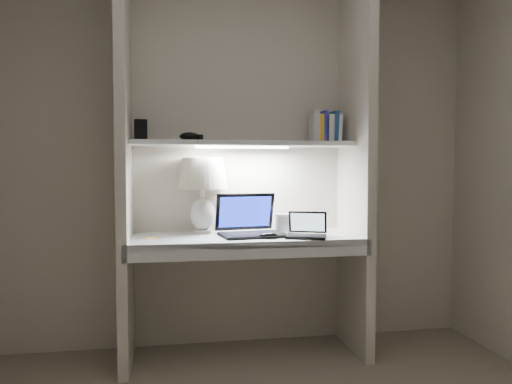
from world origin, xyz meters
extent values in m
cube|color=beige|center=(0.00, 1.50, 1.25)|extent=(3.20, 0.01, 2.50)
cube|color=beige|center=(-0.73, 1.23, 1.25)|extent=(0.06, 0.55, 2.50)
cube|color=beige|center=(0.73, 1.23, 1.25)|extent=(0.06, 0.55, 2.50)
cube|color=white|center=(0.00, 1.23, 0.75)|extent=(1.40, 0.55, 0.04)
cube|color=silver|center=(0.00, 0.96, 0.72)|extent=(1.46, 0.03, 0.10)
cube|color=silver|center=(0.00, 1.32, 1.35)|extent=(1.40, 0.36, 0.03)
cube|color=white|center=(0.00, 1.32, 1.33)|extent=(0.60, 0.04, 0.02)
cylinder|color=white|center=(-0.25, 1.39, 0.78)|extent=(0.12, 0.12, 0.02)
ellipsoid|color=white|center=(-0.25, 1.39, 0.89)|extent=(0.17, 0.17, 0.21)
cylinder|color=white|center=(-0.25, 1.39, 1.02)|extent=(0.03, 0.03, 0.09)
sphere|color=#FFD899|center=(-0.25, 1.39, 1.11)|extent=(0.05, 0.05, 0.05)
cube|color=black|center=(0.04, 1.19, 0.78)|extent=(0.42, 0.32, 0.02)
cube|color=black|center=(0.04, 1.19, 0.79)|extent=(0.35, 0.23, 0.00)
cube|color=black|center=(0.02, 1.35, 0.91)|extent=(0.40, 0.12, 0.24)
cube|color=#192FD8|center=(0.02, 1.34, 0.91)|extent=(0.35, 0.10, 0.20)
cube|color=black|center=(0.35, 1.05, 0.78)|extent=(0.28, 0.24, 0.02)
cube|color=black|center=(0.35, 1.05, 0.79)|extent=(0.23, 0.18, 0.00)
cube|color=black|center=(0.39, 1.15, 0.86)|extent=(0.24, 0.13, 0.14)
cube|color=silver|center=(0.38, 1.14, 0.86)|extent=(0.21, 0.11, 0.11)
cube|color=silver|center=(0.26, 1.31, 0.83)|extent=(0.10, 0.07, 0.12)
ellipsoid|color=black|center=(0.12, 1.07, 0.79)|extent=(0.12, 0.08, 0.04)
torus|color=black|center=(0.00, 1.17, 0.78)|extent=(0.13, 0.13, 0.01)
cube|color=yellow|center=(-0.57, 1.21, 0.77)|extent=(0.09, 0.09, 0.00)
cube|color=white|center=(0.64, 1.34, 1.46)|extent=(0.03, 0.14, 0.18)
cube|color=#204E82|center=(0.62, 1.34, 1.47)|extent=(0.04, 0.14, 0.20)
cube|color=silver|center=(0.58, 1.34, 1.46)|extent=(0.04, 0.14, 0.18)
cube|color=#2729AA|center=(0.54, 1.34, 1.47)|extent=(0.02, 0.14, 0.20)
cube|color=gold|center=(0.52, 1.34, 1.46)|extent=(0.03, 0.14, 0.18)
cube|color=silver|center=(0.48, 1.34, 1.47)|extent=(0.04, 0.14, 0.20)
cube|color=black|center=(-0.64, 1.37, 1.43)|extent=(0.08, 0.06, 0.13)
ellipsoid|color=black|center=(-0.34, 1.31, 1.39)|extent=(0.14, 0.11, 0.05)
camera|label=1|loc=(-0.47, -1.86, 1.21)|focal=35.00mm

